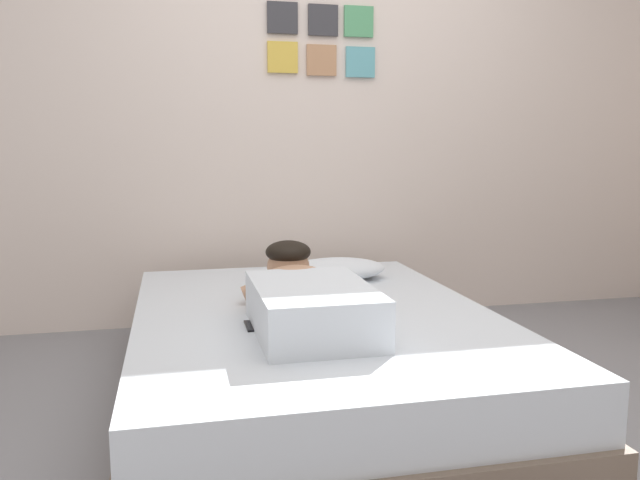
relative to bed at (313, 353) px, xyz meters
The scene contains 7 objects.
ground_plane 0.55m from the bed, 52.35° to the right, with size 13.31×13.31×0.00m, color gray.
back_wall 1.69m from the bed, 76.07° to the left, with size 4.65×0.12×2.50m.
bed is the anchor object (origin of this frame).
pillow 0.67m from the bed, 67.33° to the left, with size 0.52×0.32×0.11m, color silver.
person_lying 0.34m from the bed, 113.04° to the right, with size 0.43×0.92×0.27m.
coffee_cup 0.53m from the bed, 79.37° to the left, with size 0.13×0.09×0.07m.
cell_phone 0.38m from the bed, 145.37° to the right, with size 0.07×0.14×0.01m, color black.
Camera 1 is at (-0.87, -2.14, 1.06)m, focal length 35.95 mm.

